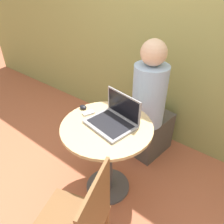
# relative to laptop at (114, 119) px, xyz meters

# --- Properties ---
(ground_plane) EXTENTS (12.00, 12.00, 0.00)m
(ground_plane) POSITION_rel_laptop_xyz_m (-0.03, -0.05, -0.76)
(ground_plane) COLOR #B26042
(back_wall) EXTENTS (7.00, 0.05, 2.60)m
(back_wall) POSITION_rel_laptop_xyz_m (-0.03, 0.96, 0.54)
(back_wall) COLOR #939956
(back_wall) RESTS_ON ground_plane
(round_table) EXTENTS (0.70, 0.70, 0.72)m
(round_table) POSITION_rel_laptop_xyz_m (-0.03, -0.05, -0.25)
(round_table) COLOR #4C4C51
(round_table) RESTS_ON ground_plane
(laptop) EXTENTS (0.39, 0.33, 0.22)m
(laptop) POSITION_rel_laptop_xyz_m (0.00, 0.00, 0.00)
(laptop) COLOR gray
(laptop) RESTS_ON round_table
(cell_phone) EXTENTS (0.08, 0.10, 0.02)m
(cell_phone) POSITION_rel_laptop_xyz_m (-0.24, -0.02, -0.03)
(cell_phone) COLOR silver
(cell_phone) RESTS_ON round_table
(computer_mouse) EXTENTS (0.06, 0.05, 0.03)m
(computer_mouse) POSITION_rel_laptop_xyz_m (-0.33, 0.00, -0.03)
(computer_mouse) COLOR black
(computer_mouse) RESTS_ON round_table
(person_seated) EXTENTS (0.34, 0.49, 1.25)m
(person_seated) POSITION_rel_laptop_xyz_m (0.01, 0.56, -0.23)
(person_seated) COLOR #4C4742
(person_seated) RESTS_ON ground_plane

